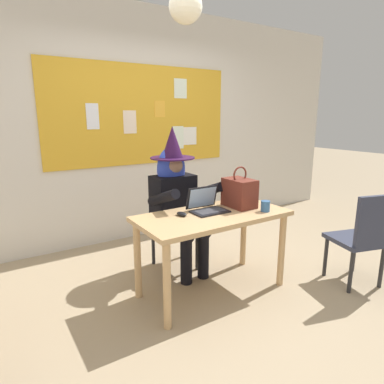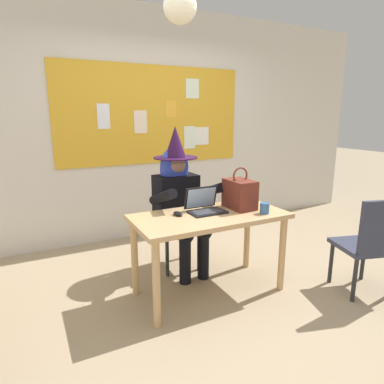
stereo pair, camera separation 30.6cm
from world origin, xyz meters
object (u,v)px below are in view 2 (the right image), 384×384
laptop (205,206)px  handbag (240,194)px  chair_extra_corner (369,242)px  desk_main (210,226)px  computer_mouse (178,214)px  coffee_mug (265,208)px  person_costumed (179,193)px  chair_at_desk (174,218)px

laptop → handbag: (0.34, -0.04, 0.09)m
handbag → chair_extra_corner: 1.18m
chair_extra_corner → handbag: bearing=66.7°
chair_extra_corner → desk_main: bearing=77.5°
laptop → chair_extra_corner: (1.20, -0.76, -0.28)m
computer_mouse → coffee_mug: 0.75m
person_costumed → chair_at_desk: bearing=176.4°
computer_mouse → coffee_mug: bearing=-35.1°
desk_main → chair_at_desk: chair_at_desk is taller
person_costumed → coffee_mug: (0.47, -0.75, -0.02)m
coffee_mug → computer_mouse: bearing=157.7°
person_costumed → laptop: size_ratio=4.62×
chair_extra_corner → coffee_mug: bearing=75.0°
handbag → coffee_mug: 0.28m
desk_main → computer_mouse: size_ratio=12.74×
computer_mouse → handbag: (0.60, -0.04, 0.12)m
desk_main → person_costumed: (-0.04, 0.56, 0.17)m
laptop → handbag: 0.35m
desk_main → handbag: size_ratio=3.50×
chair_at_desk → chair_extra_corner: (1.24, -1.34, -0.01)m
coffee_mug → chair_extra_corner: chair_extra_corner is taller
chair_at_desk → chair_extra_corner: chair_at_desk is taller
laptop → chair_extra_corner: laptop is taller
laptop → person_costumed: bearing=94.7°
handbag → laptop: bearing=173.2°
chair_at_desk → computer_mouse: bearing=-17.1°
handbag → chair_extra_corner: handbag is taller
laptop → chair_extra_corner: bearing=-32.5°
computer_mouse → handbag: bearing=-16.4°
chair_at_desk → coffee_mug: 1.03m
desk_main → computer_mouse: bearing=160.8°
desk_main → person_costumed: bearing=93.8°
handbag → person_costumed: bearing=126.6°
person_costumed → handbag: size_ratio=3.84×
person_costumed → computer_mouse: 0.52m
computer_mouse → coffee_mug: size_ratio=1.09×
person_costumed → chair_extra_corner: person_costumed is taller
laptop → computer_mouse: 0.26m
desk_main → computer_mouse: (-0.26, 0.09, 0.12)m
person_costumed → chair_extra_corner: 1.77m
person_costumed → handbag: person_costumed is taller
desk_main → coffee_mug: 0.49m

